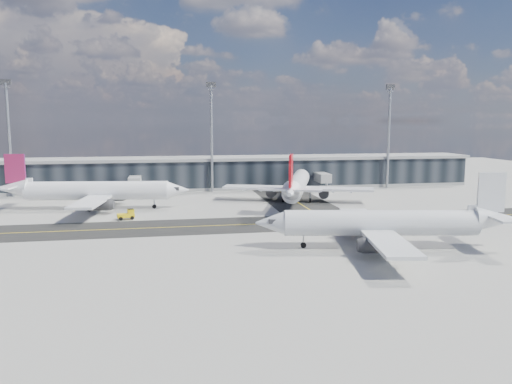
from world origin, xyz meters
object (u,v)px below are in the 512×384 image
airliner_af (95,191)px  baggage_tug (127,214)px  airliner_redtail (297,185)px  airliner_near (384,223)px  service_van (287,189)px

airliner_af → baggage_tug: (7.70, -13.16, -2.93)m
baggage_tug → airliner_redtail: bearing=97.3°
airliner_near → baggage_tug: (-39.39, 29.09, -2.74)m
airliner_near → baggage_tug: airliner_near is taller
airliner_af → airliner_redtail: (45.10, 0.95, 0.13)m
airliner_af → airliner_near: 63.27m
airliner_af → baggage_tug: size_ratio=11.60×
airliner_af → baggage_tug: airliner_af is taller
airliner_redtail → service_van: bearing=103.0°
airliner_near → baggage_tug: bearing=63.5°
airliner_af → airliner_near: (47.09, -42.25, -0.19)m
airliner_near → service_van: airliner_near is taller
airliner_redtail → service_van: size_ratio=6.75×
service_van → airliner_redtail: bearing=-126.6°
baggage_tug → service_van: (39.22, 31.16, -0.17)m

